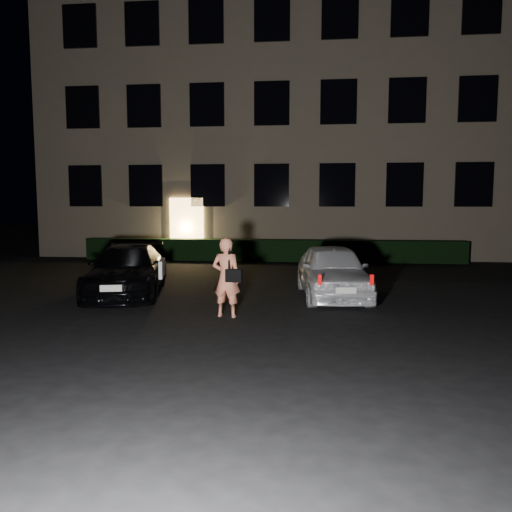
# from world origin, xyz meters

# --- Properties ---
(ground) EXTENTS (80.00, 80.00, 0.00)m
(ground) POSITION_xyz_m (0.00, 0.00, 0.00)
(ground) COLOR black
(ground) RESTS_ON ground
(building) EXTENTS (20.00, 8.11, 12.00)m
(building) POSITION_xyz_m (-0.00, 14.99, 6.00)
(building) COLOR #746853
(building) RESTS_ON ground
(hedge) EXTENTS (15.00, 0.70, 0.85)m
(hedge) POSITION_xyz_m (0.00, 10.50, 0.42)
(hedge) COLOR black
(hedge) RESTS_ON ground
(sedan) EXTENTS (2.55, 4.48, 1.22)m
(sedan) POSITION_xyz_m (-2.98, 2.76, 0.61)
(sedan) COLOR black
(sedan) RESTS_ON ground
(hatch) EXTENTS (1.92, 3.94, 1.29)m
(hatch) POSITION_xyz_m (2.11, 2.99, 0.65)
(hatch) COLOR white
(hatch) RESTS_ON ground
(man) EXTENTS (0.67, 0.47, 1.61)m
(man) POSITION_xyz_m (-0.11, 0.60, 0.81)
(man) COLOR #FB8A65
(man) RESTS_ON ground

